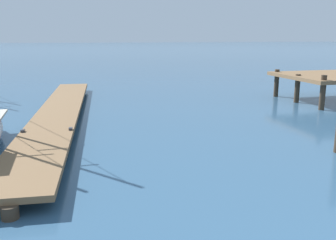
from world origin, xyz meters
TOP-DOWN VIEW (x-y plane):
  - floating_dock at (-5.55, 15.66)m, footprint 2.86×18.85m

SIDE VIEW (x-z plane):
  - floating_dock at x=-5.55m, z-range 0.10..0.63m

